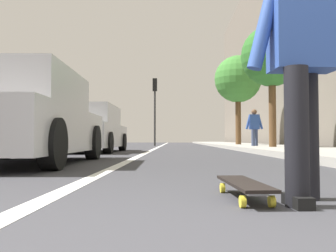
{
  "coord_description": "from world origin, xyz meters",
  "views": [
    {
      "loc": [
        -1.05,
        0.35,
        0.39
      ],
      "look_at": [
        12.95,
        0.6,
        0.92
      ],
      "focal_mm": 39.17,
      "sensor_mm": 36.0,
      "label": 1
    }
  ],
  "objects_px": {
    "skateboard": "(244,185)",
    "street_tree_mid": "(272,57)",
    "street_tree_far": "(238,80)",
    "skater_person": "(303,52)",
    "pedestrian_distant": "(254,126)",
    "parked_car_mid": "(90,130)",
    "parked_car_near": "(22,119)",
    "traffic_light": "(155,99)"
  },
  "relations": [
    {
      "from": "street_tree_mid",
      "to": "traffic_light",
      "type": "bearing_deg",
      "value": 24.08
    },
    {
      "from": "skateboard",
      "to": "street_tree_mid",
      "type": "height_order",
      "value": "street_tree_mid"
    },
    {
      "from": "parked_car_mid",
      "to": "traffic_light",
      "type": "distance_m",
      "value": 11.84
    },
    {
      "from": "skateboard",
      "to": "street_tree_far",
      "type": "bearing_deg",
      "value": -9.78
    },
    {
      "from": "skateboard",
      "to": "parked_car_mid",
      "type": "xyz_separation_m",
      "value": [
        9.16,
        3.14,
        0.61
      ]
    },
    {
      "from": "street_tree_far",
      "to": "parked_car_mid",
      "type": "bearing_deg",
      "value": 142.52
    },
    {
      "from": "skater_person",
      "to": "street_tree_far",
      "type": "height_order",
      "value": "street_tree_far"
    },
    {
      "from": "skateboard",
      "to": "parked_car_near",
      "type": "xyz_separation_m",
      "value": [
        3.44,
        2.92,
        0.63
      ]
    },
    {
      "from": "pedestrian_distant",
      "to": "street_tree_mid",
      "type": "bearing_deg",
      "value": -174.39
    },
    {
      "from": "skateboard",
      "to": "street_tree_far",
      "type": "height_order",
      "value": "street_tree_far"
    },
    {
      "from": "skater_person",
      "to": "pedestrian_distant",
      "type": "xyz_separation_m",
      "value": [
        12.45,
        -2.41,
        -0.01
      ]
    },
    {
      "from": "parked_car_mid",
      "to": "traffic_light",
      "type": "bearing_deg",
      "value": -7.15
    },
    {
      "from": "parked_car_mid",
      "to": "street_tree_mid",
      "type": "bearing_deg",
      "value": -79.4
    },
    {
      "from": "skateboard",
      "to": "skater_person",
      "type": "height_order",
      "value": "skater_person"
    },
    {
      "from": "pedestrian_distant",
      "to": "street_tree_far",
      "type": "bearing_deg",
      "value": -2.33
    },
    {
      "from": "skater_person",
      "to": "street_tree_mid",
      "type": "bearing_deg",
      "value": -13.98
    },
    {
      "from": "skater_person",
      "to": "pedestrian_distant",
      "type": "height_order",
      "value": "skater_person"
    },
    {
      "from": "parked_car_mid",
      "to": "skateboard",
      "type": "bearing_deg",
      "value": -161.07
    },
    {
      "from": "parked_car_near",
      "to": "street_tree_mid",
      "type": "distance_m",
      "value": 9.39
    },
    {
      "from": "parked_car_mid",
      "to": "street_tree_far",
      "type": "height_order",
      "value": "street_tree_far"
    },
    {
      "from": "street_tree_mid",
      "to": "parked_car_mid",
      "type": "bearing_deg",
      "value": 100.6
    },
    {
      "from": "parked_car_near",
      "to": "street_tree_mid",
      "type": "xyz_separation_m",
      "value": [
        6.87,
        -5.87,
        2.56
      ]
    },
    {
      "from": "skater_person",
      "to": "parked_car_mid",
      "type": "xyz_separation_m",
      "value": [
        9.31,
        3.49,
        -0.24
      ]
    },
    {
      "from": "street_tree_mid",
      "to": "pedestrian_distant",
      "type": "distance_m",
      "value": 3.1
    },
    {
      "from": "skater_person",
      "to": "parked_car_near",
      "type": "bearing_deg",
      "value": 42.33
    },
    {
      "from": "street_tree_mid",
      "to": "street_tree_far",
      "type": "distance_m",
      "value": 6.81
    },
    {
      "from": "traffic_light",
      "to": "street_tree_far",
      "type": "distance_m",
      "value": 5.9
    },
    {
      "from": "skateboard",
      "to": "street_tree_far",
      "type": "xyz_separation_m",
      "value": [
        17.11,
        -2.95,
        3.51
      ]
    },
    {
      "from": "street_tree_far",
      "to": "skateboard",
      "type": "bearing_deg",
      "value": 170.22
    },
    {
      "from": "skateboard",
      "to": "skater_person",
      "type": "relative_size",
      "value": 0.52
    },
    {
      "from": "parked_car_near",
      "to": "traffic_light",
      "type": "bearing_deg",
      "value": -4.06
    },
    {
      "from": "pedestrian_distant",
      "to": "traffic_light",
      "type": "bearing_deg",
      "value": 27.91
    },
    {
      "from": "skater_person",
      "to": "traffic_light",
      "type": "bearing_deg",
      "value": 5.59
    },
    {
      "from": "skateboard",
      "to": "street_tree_mid",
      "type": "distance_m",
      "value": 11.18
    },
    {
      "from": "parked_car_near",
      "to": "street_tree_far",
      "type": "relative_size",
      "value": 0.87
    },
    {
      "from": "street_tree_mid",
      "to": "street_tree_far",
      "type": "bearing_deg",
      "value": 0.0
    },
    {
      "from": "skater_person",
      "to": "traffic_light",
      "type": "distance_m",
      "value": 21.04
    },
    {
      "from": "traffic_light",
      "to": "street_tree_mid",
      "type": "height_order",
      "value": "street_tree_mid"
    },
    {
      "from": "skater_person",
      "to": "skateboard",
      "type": "bearing_deg",
      "value": 66.62
    },
    {
      "from": "street_tree_mid",
      "to": "skater_person",
      "type": "bearing_deg",
      "value": 166.02
    },
    {
      "from": "skateboard",
      "to": "pedestrian_distant",
      "type": "relative_size",
      "value": 0.53
    },
    {
      "from": "skater_person",
      "to": "street_tree_far",
      "type": "bearing_deg",
      "value": -8.58
    }
  ]
}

